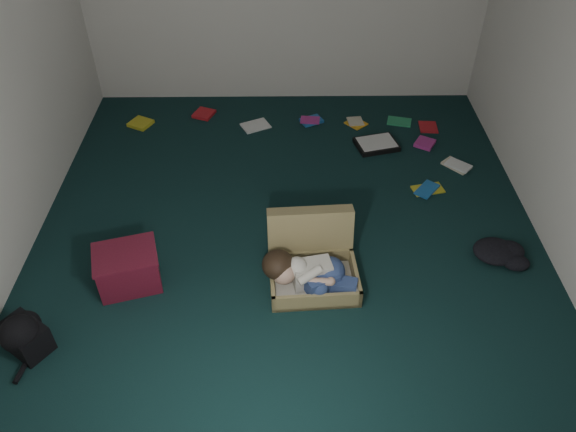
{
  "coord_description": "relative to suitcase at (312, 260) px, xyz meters",
  "views": [
    {
      "loc": [
        -0.04,
        -3.25,
        3.06
      ],
      "look_at": [
        0.0,
        -0.15,
        0.35
      ],
      "focal_mm": 35.0,
      "sensor_mm": 36.0,
      "label": 1
    }
  ],
  "objects": [
    {
      "name": "clothing_pile",
      "position": [
        1.53,
        0.11,
        -0.07
      ],
      "size": [
        0.42,
        0.35,
        0.13
      ],
      "primitive_type": null,
      "rotation": [
        0.0,
        0.0,
        -0.05
      ],
      "color": "black",
      "rests_on": "floor"
    },
    {
      "name": "book_scatter",
      "position": [
        0.34,
        1.87,
        -0.13
      ],
      "size": [
        3.26,
        1.54,
        0.02
      ],
      "color": "gold",
      "rests_on": "floor"
    },
    {
      "name": "floor",
      "position": [
        -0.17,
        0.4,
        -0.14
      ],
      "size": [
        4.5,
        4.5,
        0.0
      ],
      "primitive_type": "plane",
      "color": "black",
      "rests_on": "ground"
    },
    {
      "name": "maroon_bin",
      "position": [
        -1.32,
        -0.08,
        0.02
      ],
      "size": [
        0.52,
        0.45,
        0.3
      ],
      "rotation": [
        0.0,
        0.0,
        0.27
      ],
      "color": "#5A1222",
      "rests_on": "floor"
    },
    {
      "name": "paper_tray",
      "position": [
        0.7,
        1.66,
        -0.11
      ],
      "size": [
        0.44,
        0.37,
        0.05
      ],
      "rotation": [
        0.0,
        0.0,
        0.25
      ],
      "color": "black",
      "rests_on": "floor"
    },
    {
      "name": "wall_front",
      "position": [
        -0.17,
        -1.85,
        1.16
      ],
      "size": [
        4.5,
        0.0,
        4.5
      ],
      "primitive_type": "plane",
      "rotation": [
        -1.57,
        0.0,
        0.0
      ],
      "color": "silver",
      "rests_on": "ground"
    },
    {
      "name": "suitcase",
      "position": [
        0.0,
        0.0,
        0.0
      ],
      "size": [
        0.67,
        0.65,
        0.46
      ],
      "rotation": [
        0.0,
        0.0,
        0.06
      ],
      "color": "#948451",
      "rests_on": "floor"
    },
    {
      "name": "person",
      "position": [
        -0.03,
        -0.16,
        0.04
      ],
      "size": [
        0.69,
        0.32,
        0.29
      ],
      "rotation": [
        0.0,
        0.0,
        0.06
      ],
      "color": "silver",
      "rests_on": "suitcase"
    },
    {
      "name": "backpack",
      "position": [
        -1.87,
        -0.64,
        -0.03
      ],
      "size": [
        0.48,
        0.46,
        0.23
      ],
      "primitive_type": null,
      "rotation": [
        0.0,
        0.0,
        -0.63
      ],
      "color": "black",
      "rests_on": "floor"
    }
  ]
}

